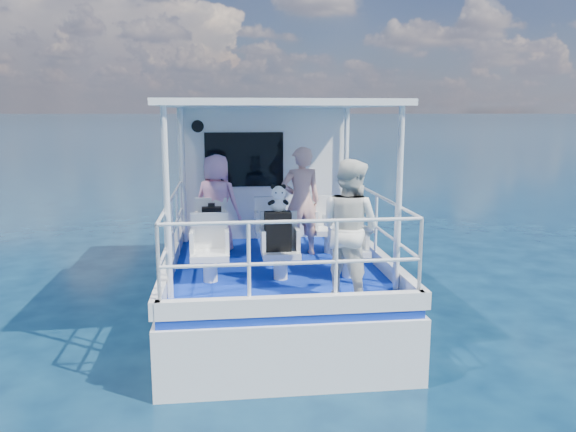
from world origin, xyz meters
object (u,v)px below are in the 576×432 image
object	(u,v)px
backpack_center	(278,231)
panda	(278,198)
passenger_port_fwd	(217,203)
passenger_stbd_aft	(349,229)

from	to	relation	value
backpack_center	panda	xyz separation A→B (m)	(0.01, 0.03, 0.42)
passenger_port_fwd	panda	xyz separation A→B (m)	(0.79, -1.62, 0.31)
passenger_stbd_aft	panda	size ratio (longest dim) A/B	4.69
passenger_port_fwd	backpack_center	xyz separation A→B (m)	(0.78, -1.65, -0.12)
passenger_stbd_aft	panda	bearing A→B (deg)	-0.84
passenger_port_fwd	panda	size ratio (longest dim) A/B	4.36
passenger_stbd_aft	backpack_center	bearing A→B (deg)	0.63
passenger_stbd_aft	backpack_center	size ratio (longest dim) A/B	3.20
passenger_port_fwd	passenger_stbd_aft	distance (m)	2.86
passenger_port_fwd	backpack_center	size ratio (longest dim) A/B	2.98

